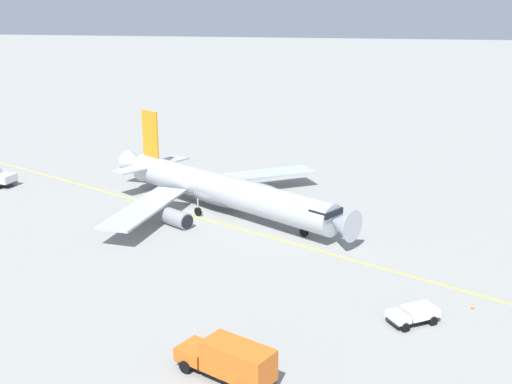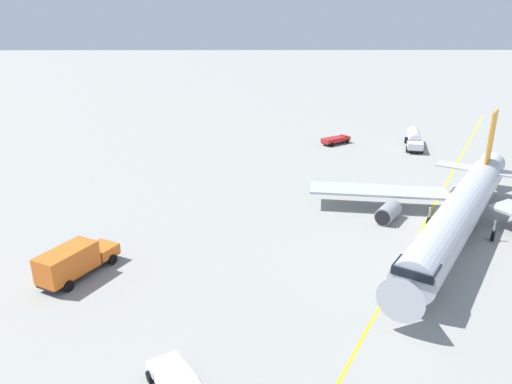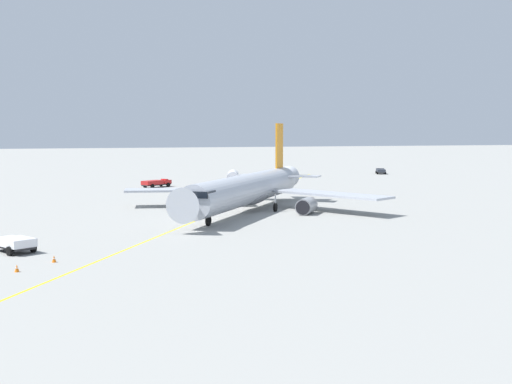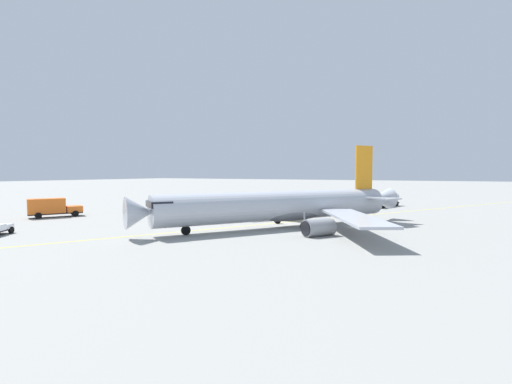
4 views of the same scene
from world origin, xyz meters
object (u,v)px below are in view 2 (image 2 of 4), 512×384
at_px(airliner_main, 460,213).
at_px(pushback_tug_truck, 175,380).
at_px(fuel_tanker_truck, 414,139).
at_px(catering_truck_truck, 74,261).
at_px(ops_pickup_truck, 336,140).

bearing_deg(airliner_main, pushback_tug_truck, -16.39).
relative_size(fuel_tanker_truck, pushback_tug_truck, 2.15).
height_order(airliner_main, catering_truck_truck, airliner_main).
relative_size(airliner_main, ops_pickup_truck, 5.96).
relative_size(airliner_main, fuel_tanker_truck, 3.41).
bearing_deg(fuel_tanker_truck, ops_pickup_truck, -84.90).
bearing_deg(airliner_main, ops_pickup_truck, -136.61).
bearing_deg(catering_truck_truck, fuel_tanker_truck, -17.33).
xyz_separation_m(ops_pickup_truck, catering_truck_truck, (-31.63, -47.68, 0.85)).
xyz_separation_m(airliner_main, fuel_tanker_truck, (7.38, 37.28, -1.16)).
xyz_separation_m(fuel_tanker_truck, ops_pickup_truck, (-13.72, 2.39, -0.77)).
bearing_deg(ops_pickup_truck, fuel_tanker_truck, -44.47).
xyz_separation_m(fuel_tanker_truck, catering_truck_truck, (-45.35, -45.29, 0.08)).
relative_size(ops_pickup_truck, catering_truck_truck, 0.71).
relative_size(catering_truck_truck, pushback_tug_truck, 1.72).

